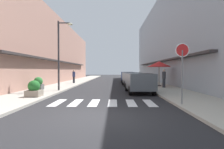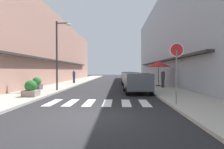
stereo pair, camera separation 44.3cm
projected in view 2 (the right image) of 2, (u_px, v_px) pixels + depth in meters
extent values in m
plane|color=#232326|center=(110.00, 83.00, 24.57)|extent=(97.36, 97.36, 0.00)
cube|color=#9E998E|center=(72.00, 83.00, 24.73)|extent=(3.06, 61.95, 0.12)
cube|color=#ADA899|center=(149.00, 83.00, 24.41)|extent=(3.06, 61.95, 0.12)
cube|color=#A87A6B|center=(44.00, 51.00, 25.99)|extent=(5.00, 41.83, 8.55)
cube|color=#332D2D|center=(64.00, 62.00, 25.93)|extent=(0.50, 29.28, 0.16)
cube|color=#939EA8|center=(179.00, 39.00, 25.36)|extent=(5.00, 41.83, 11.52)
cube|color=#332D2D|center=(158.00, 62.00, 25.52)|extent=(0.50, 29.28, 0.16)
cube|color=silver|center=(53.00, 102.00, 10.01)|extent=(0.45, 2.20, 0.01)
cube|color=silver|center=(71.00, 103.00, 9.98)|extent=(0.45, 2.20, 0.01)
cube|color=silver|center=(89.00, 103.00, 9.94)|extent=(0.45, 2.20, 0.01)
cube|color=silver|center=(108.00, 103.00, 9.91)|extent=(0.45, 2.20, 0.01)
cube|color=silver|center=(126.00, 103.00, 9.88)|extent=(0.45, 2.20, 0.01)
cube|color=silver|center=(145.00, 103.00, 9.85)|extent=(0.45, 2.20, 0.01)
cube|color=#4C5156|center=(137.00, 81.00, 14.19)|extent=(1.88, 4.07, 1.13)
cube|color=black|center=(137.00, 77.00, 13.98)|extent=(1.54, 2.30, 0.56)
cylinder|color=black|center=(125.00, 87.00, 15.52)|extent=(0.24, 0.65, 0.64)
cylinder|color=black|center=(144.00, 87.00, 15.52)|extent=(0.24, 0.65, 0.64)
cylinder|color=black|center=(127.00, 91.00, 12.87)|extent=(0.24, 0.65, 0.64)
cylinder|color=black|center=(151.00, 91.00, 12.87)|extent=(0.24, 0.65, 0.64)
cube|color=#4C5156|center=(131.00, 78.00, 20.69)|extent=(1.90, 4.29, 1.13)
cube|color=black|center=(131.00, 75.00, 20.48)|extent=(1.55, 2.42, 0.56)
cylinder|color=black|center=(123.00, 82.00, 22.10)|extent=(0.24, 0.65, 0.64)
cylinder|color=black|center=(137.00, 82.00, 22.10)|extent=(0.24, 0.65, 0.64)
cylinder|color=black|center=(124.00, 84.00, 19.31)|extent=(0.24, 0.65, 0.64)
cylinder|color=black|center=(140.00, 84.00, 19.31)|extent=(0.24, 0.65, 0.64)
cube|color=navy|center=(128.00, 76.00, 27.07)|extent=(1.86, 4.01, 1.13)
cube|color=black|center=(128.00, 74.00, 26.87)|extent=(1.53, 2.26, 0.56)
cylinder|color=black|center=(122.00, 80.00, 28.44)|extent=(0.24, 0.65, 0.64)
cylinder|color=black|center=(133.00, 80.00, 28.34)|extent=(0.24, 0.65, 0.64)
cylinder|color=black|center=(122.00, 80.00, 25.83)|extent=(0.24, 0.65, 0.64)
cylinder|color=black|center=(134.00, 80.00, 25.73)|extent=(0.24, 0.65, 0.64)
cylinder|color=slate|center=(176.00, 77.00, 8.79)|extent=(0.07, 0.07, 2.49)
cylinder|color=red|center=(177.00, 50.00, 8.77)|extent=(0.64, 0.03, 0.64)
torus|color=white|center=(177.00, 50.00, 8.77)|extent=(0.65, 0.05, 0.65)
cylinder|color=#38383D|center=(57.00, 56.00, 15.09)|extent=(0.14, 0.14, 5.40)
cylinder|color=#38383D|center=(62.00, 23.00, 15.02)|extent=(0.90, 0.10, 0.10)
ellipsoid|color=beige|center=(68.00, 24.00, 15.00)|extent=(0.44, 0.28, 0.20)
cylinder|color=#262626|center=(158.00, 85.00, 19.38)|extent=(0.48, 0.48, 0.06)
cylinder|color=#4C3823|center=(158.00, 75.00, 19.35)|extent=(0.06, 0.06, 2.19)
cone|color=red|center=(159.00, 64.00, 19.33)|extent=(2.38, 2.38, 0.55)
cube|color=gray|center=(31.00, 93.00, 11.56)|extent=(0.83, 0.83, 0.37)
sphere|color=#236628|center=(31.00, 86.00, 11.55)|extent=(0.71, 0.71, 0.71)
cube|color=#4C4C4C|center=(37.00, 87.00, 15.64)|extent=(0.70, 0.70, 0.43)
sphere|color=#2D7533|center=(37.00, 81.00, 15.63)|extent=(0.70, 0.70, 0.70)
cylinder|color=#282B33|center=(74.00, 80.00, 23.80)|extent=(0.26, 0.26, 0.78)
cylinder|color=navy|center=(74.00, 74.00, 23.79)|extent=(0.34, 0.34, 0.62)
sphere|color=tan|center=(74.00, 71.00, 23.78)|extent=(0.21, 0.21, 0.21)
cylinder|color=#282B33|center=(163.00, 83.00, 17.44)|extent=(0.26, 0.26, 0.80)
cylinder|color=#333338|center=(163.00, 75.00, 17.42)|extent=(0.34, 0.34, 0.63)
sphere|color=tan|center=(163.00, 71.00, 17.41)|extent=(0.22, 0.22, 0.22)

